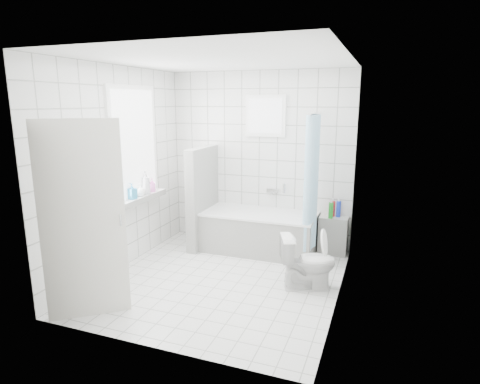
% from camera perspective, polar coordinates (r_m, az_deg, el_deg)
% --- Properties ---
extents(ground, '(3.00, 3.00, 0.00)m').
position_cam_1_polar(ground, '(5.07, -2.67, -12.39)').
color(ground, white).
rests_on(ground, ground).
extents(ceiling, '(3.00, 3.00, 0.00)m').
position_cam_1_polar(ceiling, '(4.62, -3.01, 18.29)').
color(ceiling, white).
rests_on(ceiling, ground).
extents(wall_back, '(2.80, 0.02, 2.60)m').
position_cam_1_polar(wall_back, '(6.06, 2.74, 4.62)').
color(wall_back, white).
rests_on(wall_back, ground).
extents(wall_front, '(2.80, 0.02, 2.60)m').
position_cam_1_polar(wall_front, '(3.38, -12.84, -2.15)').
color(wall_front, white).
rests_on(wall_front, ground).
extents(wall_left, '(0.02, 3.00, 2.60)m').
position_cam_1_polar(wall_left, '(5.37, -16.73, 3.06)').
color(wall_left, white).
rests_on(wall_left, ground).
extents(wall_right, '(0.02, 3.00, 2.60)m').
position_cam_1_polar(wall_right, '(4.33, 14.49, 0.99)').
color(wall_right, white).
rests_on(wall_right, ground).
extents(window_left, '(0.01, 0.90, 1.40)m').
position_cam_1_polar(window_left, '(5.55, -14.70, 6.60)').
color(window_left, white).
rests_on(window_left, wall_left).
extents(window_back, '(0.50, 0.01, 0.50)m').
position_cam_1_polar(window_back, '(5.93, 3.61, 10.74)').
color(window_back, white).
rests_on(window_back, wall_back).
extents(window_sill, '(0.18, 1.02, 0.08)m').
position_cam_1_polar(window_sill, '(5.64, -13.90, -0.89)').
color(window_sill, white).
rests_on(window_sill, wall_left).
extents(door, '(0.65, 0.54, 2.00)m').
position_cam_1_polar(door, '(4.22, -21.40, -3.97)').
color(door, silver).
rests_on(door, ground).
extents(bathtub, '(1.63, 0.77, 0.58)m').
position_cam_1_polar(bathtub, '(5.90, 2.76, -5.67)').
color(bathtub, white).
rests_on(bathtub, ground).
extents(partition_wall, '(0.15, 0.85, 1.50)m').
position_cam_1_polar(partition_wall, '(6.05, -5.33, -0.74)').
color(partition_wall, white).
rests_on(partition_wall, ground).
extents(tiled_ledge, '(0.40, 0.24, 0.55)m').
position_cam_1_polar(tiled_ledge, '(5.94, 13.09, -6.03)').
color(tiled_ledge, white).
rests_on(tiled_ledge, ground).
extents(toilet, '(0.72, 0.57, 0.65)m').
position_cam_1_polar(toilet, '(4.81, 9.60, -9.79)').
color(toilet, white).
rests_on(toilet, ground).
extents(curtain_rod, '(0.02, 0.80, 0.02)m').
position_cam_1_polar(curtain_rod, '(5.41, 10.69, 10.90)').
color(curtain_rod, silver).
rests_on(curtain_rod, wall_back).
extents(shower_curtain, '(0.14, 0.48, 1.78)m').
position_cam_1_polar(shower_curtain, '(5.38, 10.06, 1.25)').
color(shower_curtain, '#49A5D6').
rests_on(shower_curtain, curtain_rod).
extents(tub_faucet, '(0.18, 0.06, 0.06)m').
position_cam_1_polar(tub_faucet, '(6.04, 4.68, 0.22)').
color(tub_faucet, silver).
rests_on(tub_faucet, wall_back).
extents(sill_bottles, '(0.18, 0.60, 0.33)m').
position_cam_1_polar(sill_bottles, '(5.64, -13.62, 0.84)').
color(sill_bottles, '#2B90C3').
rests_on(sill_bottles, window_sill).
extents(ledge_bottles, '(0.16, 0.19, 0.23)m').
position_cam_1_polar(ledge_bottles, '(5.83, 13.23, -2.41)').
color(ledge_bottles, '#1835C4').
rests_on(ledge_bottles, tiled_ledge).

